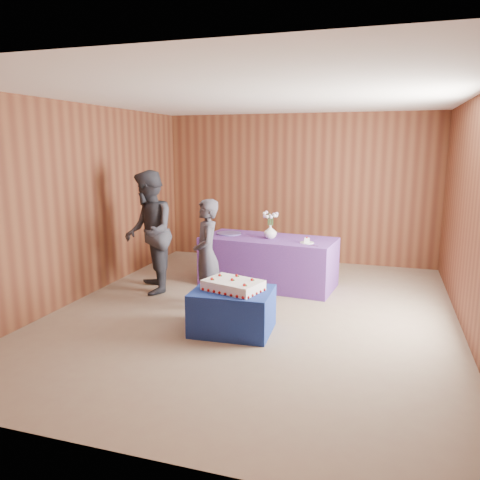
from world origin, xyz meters
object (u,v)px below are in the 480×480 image
at_px(guest_left, 207,254).
at_px(sheet_cake, 233,285).
at_px(cake_table, 232,311).
at_px(serving_table, 268,262).
at_px(vase, 270,232).
at_px(guest_right, 149,232).

bearing_deg(guest_left, sheet_cake, 16.24).
xyz_separation_m(cake_table, sheet_cake, (0.01, 0.00, 0.31)).
height_order(cake_table, guest_left, guest_left).
distance_m(serving_table, vase, 0.48).
relative_size(guest_left, guest_right, 0.81).
relative_size(serving_table, sheet_cake, 2.64).
bearing_deg(vase, sheet_cake, -89.30).
distance_m(sheet_cake, vase, 1.89).
bearing_deg(serving_table, guest_left, -107.71).
bearing_deg(guest_right, guest_left, 38.61).
relative_size(vase, guest_right, 0.11).
bearing_deg(cake_table, sheet_cake, 18.99).
xyz_separation_m(guest_left, guest_right, (-1.04, 0.38, 0.17)).
height_order(cake_table, serving_table, serving_table).
relative_size(sheet_cake, guest_right, 0.42).
xyz_separation_m(serving_table, sheet_cake, (0.06, -1.91, 0.18)).
bearing_deg(guest_right, serving_table, 86.88).
distance_m(serving_table, guest_right, 1.86).
distance_m(cake_table, guest_right, 2.05).
distance_m(cake_table, sheet_cake, 0.31).
bearing_deg(vase, guest_right, -153.63).
height_order(sheet_cake, guest_left, guest_left).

